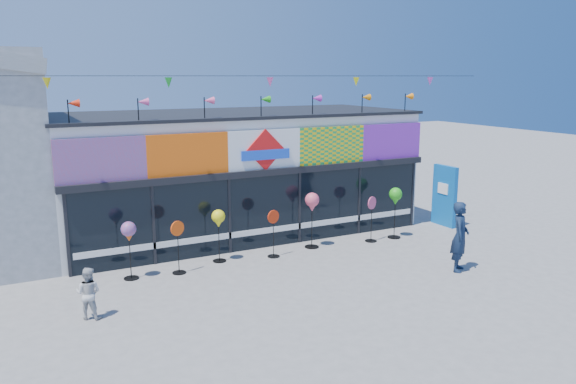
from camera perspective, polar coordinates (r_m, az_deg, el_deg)
ground at (r=14.94m, az=3.30°, el=-9.08°), size 80.00×80.00×0.00m
kite_shop at (r=19.59m, az=-5.47°, el=2.10°), size 16.00×5.70×5.31m
blue_sign at (r=20.87m, az=15.61°, el=-0.35°), size 0.20×1.09×2.18m
spinner_0 at (r=15.31m, az=-15.87°, el=-4.05°), size 0.40×0.40×1.57m
spinner_1 at (r=15.56m, az=-11.10°, el=-5.38°), size 0.40×0.38×1.48m
spinner_2 at (r=16.24m, az=-7.08°, el=-2.85°), size 0.39×0.39×1.55m
spinner_3 at (r=16.65m, az=-1.49°, el=-4.11°), size 0.40×0.37×1.43m
spinner_4 at (r=17.42m, az=2.46°, el=-1.21°), size 0.45×0.45×1.76m
spinner_5 at (r=18.39m, az=8.48°, el=-2.61°), size 0.41×0.38×1.50m
spinner_6 at (r=18.80m, az=10.87°, el=-0.58°), size 0.43×0.43×1.71m
adult_man at (r=16.14m, az=17.07°, el=-4.35°), size 0.84×0.82×1.95m
child at (r=13.35m, az=-19.62°, el=-9.65°), size 0.66×0.58×1.18m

